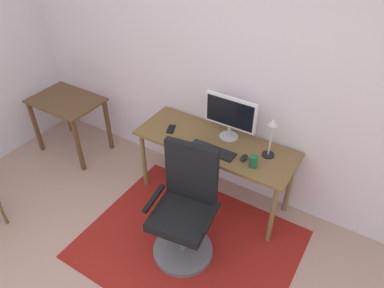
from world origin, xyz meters
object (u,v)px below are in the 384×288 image
Objects in this scene: computer_mouse at (244,158)px; office_chair at (185,214)px; side_table at (68,108)px; keyboard at (212,150)px; cell_phone at (171,129)px; coffee_cup at (253,161)px; monitor at (230,114)px; desk_lamp at (272,132)px; desk at (215,149)px.

computer_mouse is 0.71m from office_chair.
computer_mouse is 0.13× the size of side_table.
cell_phone is (-0.51, 0.08, -0.00)m from keyboard.
coffee_cup is 0.10× the size of office_chair.
keyboard is (-0.03, -0.27, -0.25)m from monitor.
desk_lamp is (0.16, 0.16, 0.24)m from computer_mouse.
office_chair is at bearing -87.65° from monitor.
desk is 0.48m from coffee_cup.
side_table is (-1.82, -0.17, -0.05)m from desk.
monitor is 0.50m from coffee_cup.
desk is 0.16m from keyboard.
office_chair is at bearing -68.81° from cell_phone.
desk is at bearing -171.21° from desk_lamp.
coffee_cup is 0.91m from cell_phone.
desk is 1.83m from side_table.
coffee_cup reaches higher than side_table.
monitor is 0.43m from desk_lamp.
side_table is (-2.16, -0.08, -0.15)m from computer_mouse.
monitor is 3.60× the size of cell_phone.
office_chair reaches higher than coffee_cup.
office_chair is (-0.23, -0.60, -0.30)m from computer_mouse.
keyboard is at bearing -171.48° from computer_mouse.
monitor is 0.42m from computer_mouse.
cell_phone is at bearing -161.02° from monitor.
cell_phone is 0.90m from office_chair.
keyboard is 0.56m from desk_lamp.
cell_phone is (-0.80, 0.04, -0.01)m from computer_mouse.
keyboard is 3.07× the size of cell_phone.
coffee_cup reaches higher than keyboard.
keyboard is 1.87m from side_table.
desk_lamp is (0.96, 0.12, 0.25)m from cell_phone.
desk_lamp reaches higher than office_chair.
desk is 0.48m from cell_phone.
keyboard is 0.52m from cell_phone.
keyboard is 0.40× the size of office_chair.
monitor is at bearing 171.72° from desk_lamp.
keyboard is 0.55× the size of side_table.
cell_phone is 1.00m from desk_lamp.
cell_phone is at bearing -174.30° from desk.
desk is 14.77× the size of computer_mouse.
computer_mouse reaches higher than desk.
office_chair is (-0.39, -0.76, -0.54)m from desk_lamp.
cell_phone is (-0.54, -0.19, -0.25)m from monitor.
office_chair is 2.00m from side_table.
monitor is 1.96m from side_table.
keyboard reaches higher than side_table.
office_chair is at bearing -111.09° from computer_mouse.
side_table is (-2.32, -0.24, -0.39)m from desk_lamp.
desk is at bearing -14.94° from cell_phone.
desk_lamp is (0.06, 0.21, 0.20)m from coffee_cup.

